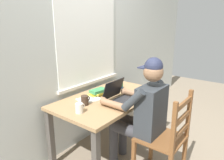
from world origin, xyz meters
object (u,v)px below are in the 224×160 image
seated_person (142,110)px  coffee_mug_dark (85,100)px  desk (109,105)px  laptop (120,96)px  coffee_mug_white (79,108)px  wooden_chair (166,138)px  book_stack_side (97,92)px  computer_mouse (135,94)px  book_stack_main (116,86)px

seated_person → coffee_mug_dark: 0.60m
desk → seated_person: size_ratio=1.05×
laptop → coffee_mug_white: (-0.49, 0.13, -0.00)m
wooden_chair → coffee_mug_dark: (-0.30, 0.80, 0.30)m
coffee_mug_dark → desk: bearing=-10.4°
coffee_mug_white → book_stack_side: bearing=21.3°
laptop → computer_mouse: size_ratio=3.30×
coffee_mug_white → book_stack_main: bearing=11.1°
desk → book_stack_main: book_stack_main is taller
coffee_mug_dark → laptop: bearing=-35.0°
desk → coffee_mug_white: coffee_mug_white is taller
laptop → book_stack_side: bearing=93.4°
computer_mouse → book_stack_main: book_stack_main is taller
seated_person → wooden_chair: (-0.00, -0.28, -0.22)m
desk → laptop: 0.22m
seated_person → laptop: (0.02, 0.29, 0.08)m
book_stack_main → coffee_mug_dark: bearing=-174.3°
computer_mouse → book_stack_side: (-0.29, 0.35, 0.02)m
seated_person → coffee_mug_dark: seated_person is taller
computer_mouse → coffee_mug_white: 0.77m
coffee_mug_dark → wooden_chair: bearing=-69.4°
laptop → book_stack_main: laptop is taller
coffee_mug_white → book_stack_side: coffee_mug_white is taller
laptop → coffee_mug_dark: 0.39m
wooden_chair → computer_mouse: size_ratio=9.36×
desk → wooden_chair: bearing=-92.6°
laptop → book_stack_side: laptop is taller
desk → computer_mouse: computer_mouse is taller
seated_person → laptop: seated_person is taller
coffee_mug_white → coffee_mug_dark: size_ratio=0.98×
laptop → computer_mouse: (0.27, -0.04, -0.04)m
wooden_chair → laptop: 0.65m
book_stack_main → book_stack_side: size_ratio=0.81×
computer_mouse → laptop: bearing=172.2°
coffee_mug_white → computer_mouse: bearing=-12.3°
computer_mouse → book_stack_side: size_ratio=0.45×
seated_person → computer_mouse: seated_person is taller
computer_mouse → book_stack_side: bearing=129.4°
seated_person → laptop: bearing=86.6°
desk → laptop: laptop is taller
wooden_chair → book_stack_side: (-0.00, 0.89, 0.29)m
wooden_chair → book_stack_main: wooden_chair is taller
wooden_chair → book_stack_side: wooden_chair is taller
computer_mouse → coffee_mug_white: size_ratio=0.88×
wooden_chair → coffee_mug_dark: wooden_chair is taller
coffee_mug_white → book_stack_side: size_ratio=0.50×
desk → coffee_mug_white: (-0.50, -0.03, 0.14)m
laptop → coffee_mug_dark: (-0.32, 0.22, -0.00)m
book_stack_side → computer_mouse: bearing=-50.6°
book_stack_main → book_stack_side: 0.33m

